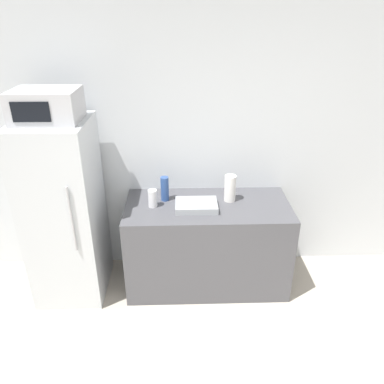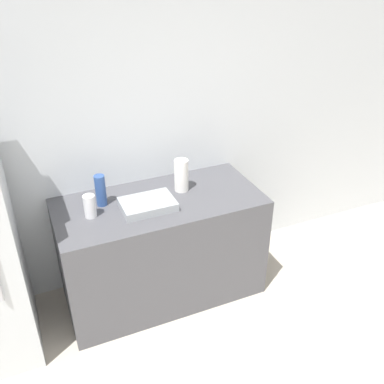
{
  "view_description": "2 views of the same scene",
  "coord_description": "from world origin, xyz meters",
  "views": [
    {
      "loc": [
        -0.13,
        -0.77,
        2.49
      ],
      "look_at": [
        -0.05,
        1.94,
        1.15
      ],
      "focal_mm": 35.0,
      "sensor_mm": 36.0,
      "label": 1
    },
    {
      "loc": [
        -0.74,
        -0.3,
        2.47
      ],
      "look_at": [
        0.21,
        1.88,
        1.11
      ],
      "focal_mm": 40.0,
      "sensor_mm": 36.0,
      "label": 2
    }
  ],
  "objects": [
    {
      "name": "sink_basin",
      "position": [
        0.0,
        2.19,
        0.89
      ],
      "size": [
        0.38,
        0.27,
        0.06
      ],
      "primitive_type": "cube",
      "color": "#9EA3A8",
      "rests_on": "counter"
    },
    {
      "name": "wall_back",
      "position": [
        0.0,
        2.64,
        1.3
      ],
      "size": [
        8.0,
        0.06,
        2.6
      ],
      "primitive_type": "cube",
      "color": "silver",
      "rests_on": "ground_plane"
    },
    {
      "name": "paper_towel_roll",
      "position": [
        0.32,
        2.33,
        0.99
      ],
      "size": [
        0.11,
        0.11,
        0.25
      ],
      "primitive_type": "cylinder",
      "color": "white",
      "rests_on": "counter"
    },
    {
      "name": "bottle_tall",
      "position": [
        -0.29,
        2.36,
        0.98
      ],
      "size": [
        0.08,
        0.08,
        0.23
      ],
      "primitive_type": "cylinder",
      "color": "#2D4C8C",
      "rests_on": "counter"
    },
    {
      "name": "counter",
      "position": [
        0.11,
        2.25,
        0.43
      ],
      "size": [
        1.52,
        0.71,
        0.86
      ],
      "primitive_type": "cube",
      "color": "#4C4C51",
      "rests_on": "ground_plane"
    },
    {
      "name": "bottle_short",
      "position": [
        -0.39,
        2.24,
        0.94
      ],
      "size": [
        0.08,
        0.08,
        0.16
      ],
      "primitive_type": "cylinder",
      "color": "silver",
      "rests_on": "counter"
    }
  ]
}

